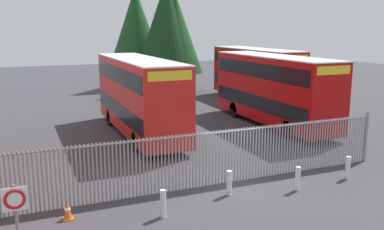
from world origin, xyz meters
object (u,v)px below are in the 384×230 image
double_decker_bus_near_gate (273,87)px  speed_limit_sign_post (16,209)px  bollard_near_right (298,179)px  bollard_far_right (348,168)px  traffic_cone_by_gate (68,211)px  double_decker_bus_behind_fence_left (139,93)px  double_decker_bus_behind_fence_right (255,73)px  bollard_near_left (163,204)px  bollard_center_front (229,183)px

double_decker_bus_near_gate → speed_limit_sign_post: (-15.17, -11.78, -0.65)m
bollard_near_right → bollard_far_right: same height
double_decker_bus_near_gate → traffic_cone_by_gate: 16.54m
double_decker_bus_behind_fence_left → double_decker_bus_behind_fence_right: (12.07, 7.15, 0.00)m
bollard_near_right → bollard_near_left: bearing=-177.9°
bollard_center_front → traffic_cone_by_gate: (-5.79, 0.24, -0.19)m
double_decker_bus_near_gate → double_decker_bus_behind_fence_right: same height
bollard_center_front → bollard_near_right: (2.62, -0.62, 0.00)m
double_decker_bus_behind_fence_left → bollard_far_right: size_ratio=11.38×
speed_limit_sign_post → bollard_far_right: bearing=10.0°
bollard_near_right → double_decker_bus_behind_fence_left: bearing=106.8°
double_decker_bus_near_gate → speed_limit_sign_post: bearing=-142.2°
double_decker_bus_near_gate → double_decker_bus_behind_fence_right: (3.54, 8.01, 0.00)m
bollard_near_left → bollard_near_right: size_ratio=1.00×
bollard_center_front → speed_limit_sign_post: (-7.24, -2.55, 1.30)m
bollard_center_front → traffic_cone_by_gate: size_ratio=1.61×
bollard_far_right → speed_limit_sign_post: (-12.56, -2.21, 1.30)m
double_decker_bus_behind_fence_left → bollard_near_right: size_ratio=11.38×
bollard_near_left → bollard_center_front: size_ratio=1.00×
double_decker_bus_behind_fence_left → bollard_far_right: double_decker_bus_behind_fence_left is taller
double_decker_bus_behind_fence_right → traffic_cone_by_gate: 24.32m
double_decker_bus_behind_fence_right → bollard_far_right: 18.73m
bollard_center_front → bollard_far_right: size_ratio=1.00×
traffic_cone_by_gate → bollard_far_right: bearing=-3.0°
speed_limit_sign_post → bollard_near_right: bearing=11.1°
double_decker_bus_behind_fence_right → speed_limit_sign_post: double_decker_bus_behind_fence_right is taller
double_decker_bus_near_gate → double_decker_bus_behind_fence_left: (-8.53, 0.86, 0.00)m
double_decker_bus_near_gate → speed_limit_sign_post: double_decker_bus_near_gate is taller
bollard_far_right → bollard_center_front: bearing=176.3°
bollard_center_front → speed_limit_sign_post: 7.79m
double_decker_bus_near_gate → bollard_near_left: bearing=-137.1°
double_decker_bus_behind_fence_right → speed_limit_sign_post: 27.25m
double_decker_bus_near_gate → bollard_center_front: double_decker_bus_near_gate is taller
bollard_near_right → double_decker_bus_near_gate: bearing=61.7°
double_decker_bus_near_gate → speed_limit_sign_post: size_ratio=4.50×
double_decker_bus_near_gate → traffic_cone_by_gate: double_decker_bus_near_gate is taller
bollard_near_left → traffic_cone_by_gate: size_ratio=1.61×
bollard_near_right → traffic_cone_by_gate: 8.46m
bollard_near_left → bollard_far_right: 8.20m
traffic_cone_by_gate → speed_limit_sign_post: size_ratio=0.25×
double_decker_bus_behind_fence_left → bollard_near_right: 11.35m
double_decker_bus_near_gate → double_decker_bus_behind_fence_left: size_ratio=1.00×
speed_limit_sign_post → bollard_near_left: bearing=21.7°
bollard_near_right → bollard_center_front: bearing=166.8°
bollard_near_left → bollard_near_right: 5.49m
double_decker_bus_near_gate → traffic_cone_by_gate: (-13.72, -8.99, -2.13)m
double_decker_bus_near_gate → double_decker_bus_behind_fence_right: bearing=66.1°
double_decker_bus_near_gate → bollard_near_left: 14.87m
bollard_near_right → double_decker_bus_behind_fence_right: bearing=63.7°
bollard_far_right → double_decker_bus_behind_fence_left: bearing=119.6°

